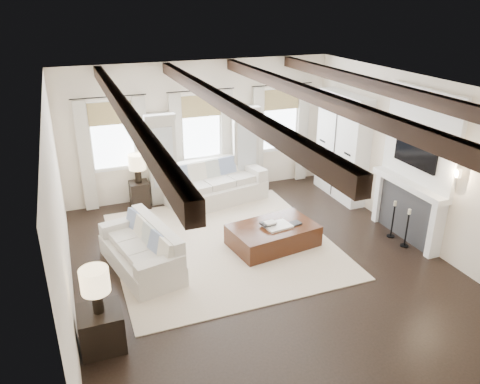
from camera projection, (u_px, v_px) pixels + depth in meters
name	position (u px, v px, depth m)	size (l,w,h in m)	color
ground	(262.00, 266.00, 8.50)	(7.50, 7.50, 0.00)	black
room_shell	(282.00, 148.00, 8.78)	(6.54, 7.54, 3.22)	white
area_rug	(222.00, 244.00, 9.25)	(4.12, 4.31, 0.02)	beige
sofa_back	(215.00, 185.00, 11.07)	(2.45, 1.49, 0.98)	beige
sofa_left	(144.00, 251.00, 8.32)	(1.28, 2.10, 0.84)	beige
ottoman	(273.00, 236.00, 9.12)	(1.63, 1.02, 0.43)	black
tray	(278.00, 226.00, 9.00)	(0.50, 0.38, 0.04)	white
book_lower	(268.00, 224.00, 9.00)	(0.26, 0.20, 0.04)	#262628
book_upper	(270.00, 223.00, 8.96)	(0.22, 0.17, 0.03)	beige
book_loose	(295.00, 223.00, 9.10)	(0.24, 0.18, 0.03)	#262628
side_table_front	(102.00, 329.00, 6.46)	(0.59, 0.59, 0.59)	black
lamp_front	(95.00, 283.00, 6.17)	(0.39, 0.39, 0.67)	black
side_table_back	(140.00, 195.00, 10.71)	(0.42, 0.42, 0.64)	black
lamp_back	(137.00, 164.00, 10.41)	(0.38, 0.38, 0.66)	black
candlestick_near	(406.00, 231.00, 9.05)	(0.16, 0.16, 0.80)	black
candlestick_far	(393.00, 222.00, 9.41)	(0.16, 0.16, 0.79)	black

